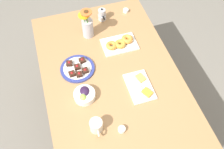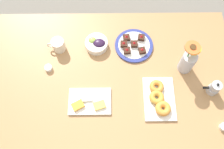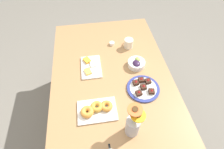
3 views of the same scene
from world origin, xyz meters
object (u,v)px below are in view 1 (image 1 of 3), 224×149
(dessert_plate, at_px, (78,68))
(moka_pot, at_px, (102,15))
(flower_vase, at_px, (88,27))
(croissant_platter, at_px, (120,43))
(coffee_mug, at_px, (96,126))
(jam_cup_berry, at_px, (126,10))
(jam_cup_honey, at_px, (122,129))
(dining_table, at_px, (112,84))
(cheese_platter, at_px, (140,87))
(grape_bowl, at_px, (84,95))

(dessert_plate, xyz_separation_m, moka_pot, (-0.47, 0.33, 0.04))
(flower_vase, distance_m, moka_pot, 0.23)
(croissant_platter, xyz_separation_m, moka_pot, (-0.34, -0.05, 0.03))
(croissant_platter, distance_m, flower_vase, 0.29)
(coffee_mug, relative_size, jam_cup_berry, 2.47)
(jam_cup_honey, bearing_deg, croissant_platter, 162.82)
(croissant_platter, bearing_deg, dining_table, -28.34)
(dining_table, distance_m, flower_vase, 0.51)
(coffee_mug, relative_size, dessert_plate, 0.46)
(flower_vase, xyz_separation_m, moka_pot, (-0.15, 0.16, -0.05))
(coffee_mug, relative_size, croissant_platter, 0.42)
(dining_table, height_order, cheese_platter, cheese_platter)
(jam_cup_honey, bearing_deg, grape_bowl, -151.49)
(cheese_platter, height_order, jam_cup_berry, cheese_platter)
(jam_cup_honey, relative_size, flower_vase, 0.18)
(croissant_platter, distance_m, jam_cup_berry, 0.41)
(grape_bowl, relative_size, moka_pot, 1.26)
(dining_table, relative_size, flower_vase, 5.88)
(cheese_platter, xyz_separation_m, jam_cup_honey, (0.27, -0.23, 0.00))
(coffee_mug, height_order, croissant_platter, coffee_mug)
(jam_cup_berry, bearing_deg, jam_cup_honey, -20.21)
(grape_bowl, relative_size, croissant_platter, 0.54)
(coffee_mug, distance_m, cheese_platter, 0.44)
(jam_cup_honey, xyz_separation_m, jam_cup_berry, (-1.06, 0.39, 0.00))
(grape_bowl, distance_m, jam_cup_berry, 0.94)
(coffee_mug, relative_size, flower_vase, 0.44)
(croissant_platter, relative_size, jam_cup_berry, 5.83)
(coffee_mug, xyz_separation_m, dessert_plate, (-0.50, -0.01, -0.04))
(dining_table, relative_size, cheese_platter, 6.15)
(cheese_platter, distance_m, dessert_plate, 0.49)
(dessert_plate, bearing_deg, flower_vase, 152.96)
(dining_table, xyz_separation_m, croissant_platter, (-0.29, 0.15, 0.11))
(cheese_platter, bearing_deg, moka_pot, -175.04)
(coffee_mug, bearing_deg, croissant_platter, 150.11)
(jam_cup_berry, height_order, dessert_plate, dessert_plate)
(coffee_mug, distance_m, grape_bowl, 0.25)
(cheese_platter, distance_m, flower_vase, 0.66)
(dining_table, bearing_deg, jam_cup_honey, -8.46)
(flower_vase, bearing_deg, jam_cup_berry, 114.94)
(jam_cup_berry, bearing_deg, coffee_mug, -28.39)
(croissant_platter, bearing_deg, moka_pot, -170.95)
(coffee_mug, bearing_deg, cheese_platter, 119.15)
(croissant_platter, distance_m, moka_pot, 0.34)
(jam_cup_berry, relative_size, dessert_plate, 0.19)
(grape_bowl, distance_m, dessert_plate, 0.25)
(coffee_mug, distance_m, dessert_plate, 0.50)
(croissant_platter, bearing_deg, flower_vase, -130.18)
(grape_bowl, xyz_separation_m, cheese_platter, (0.04, 0.40, -0.02))
(coffee_mug, xyz_separation_m, grape_bowl, (-0.25, -0.02, -0.02))
(dining_table, distance_m, croissant_platter, 0.34)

